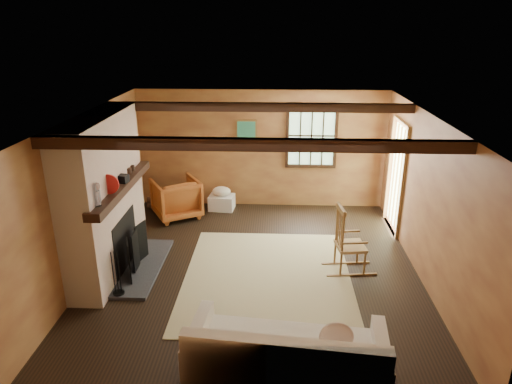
# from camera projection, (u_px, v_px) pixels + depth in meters

# --- Properties ---
(ground) EXTENTS (5.50, 5.50, 0.00)m
(ground) POSITION_uv_depth(u_px,v_px,m) (255.00, 271.00, 7.09)
(ground) COLOR black
(ground) RESTS_ON ground
(room_envelope) EXTENTS (5.02, 5.52, 2.44)m
(room_envelope) POSITION_uv_depth(u_px,v_px,m) (271.00, 165.00, 6.75)
(room_envelope) COLOR #AE763E
(room_envelope) RESTS_ON ground
(fireplace) EXTENTS (1.02, 2.30, 2.40)m
(fireplace) POSITION_uv_depth(u_px,v_px,m) (106.00, 202.00, 6.80)
(fireplace) COLOR #A2543E
(fireplace) RESTS_ON ground
(rug) EXTENTS (2.50, 3.00, 0.01)m
(rug) POSITION_uv_depth(u_px,v_px,m) (267.00, 277.00, 6.90)
(rug) COLOR tan
(rug) RESTS_ON ground
(rocking_chair) EXTENTS (0.82, 0.50, 1.07)m
(rocking_chair) POSITION_uv_depth(u_px,v_px,m) (348.00, 244.00, 6.96)
(rocking_chair) COLOR tan
(rocking_chair) RESTS_ON ground
(sofa) EXTENTS (2.14, 1.11, 0.83)m
(sofa) POSITION_uv_depth(u_px,v_px,m) (287.00, 363.00, 4.75)
(sofa) COLOR white
(sofa) RESTS_ON ground
(firewood_pile) EXTENTS (0.68, 0.12, 0.25)m
(firewood_pile) POSITION_uv_depth(u_px,v_px,m) (164.00, 203.00, 9.42)
(firewood_pile) COLOR brown
(firewood_pile) RESTS_ON ground
(laundry_basket) EXTENTS (0.53, 0.43, 0.30)m
(laundry_basket) POSITION_uv_depth(u_px,v_px,m) (222.00, 202.00, 9.37)
(laundry_basket) COLOR white
(laundry_basket) RESTS_ON ground
(basket_pillow) EXTENTS (0.38, 0.30, 0.19)m
(basket_pillow) POSITION_uv_depth(u_px,v_px,m) (221.00, 191.00, 9.28)
(basket_pillow) COLOR white
(basket_pillow) RESTS_ON laundry_basket
(armchair) EXTENTS (1.15, 1.15, 0.78)m
(armchair) POSITION_uv_depth(u_px,v_px,m) (176.00, 198.00, 8.94)
(armchair) COLOR #BF6026
(armchair) RESTS_ON ground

